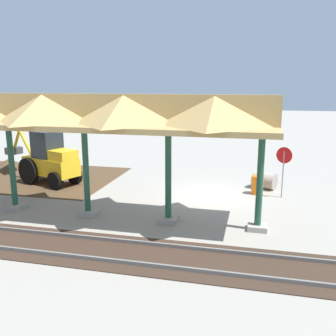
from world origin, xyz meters
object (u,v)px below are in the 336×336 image
backhoe (49,160)px  concrete_pipe (264,180)px  stop_sign (284,161)px  traffic_barrel (257,185)px

backhoe → concrete_pipe: bearing=-172.0°
stop_sign → traffic_barrel: size_ratio=2.68×
backhoe → traffic_barrel: size_ratio=5.76×
stop_sign → concrete_pipe: stop_sign is taller
traffic_barrel → stop_sign: bearing=163.5°
backhoe → concrete_pipe: (-11.26, -1.59, -0.84)m
backhoe → traffic_barrel: 10.96m
concrete_pipe → backhoe: bearing=8.0°
backhoe → concrete_pipe: backhoe is taller
concrete_pipe → traffic_barrel: 1.12m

